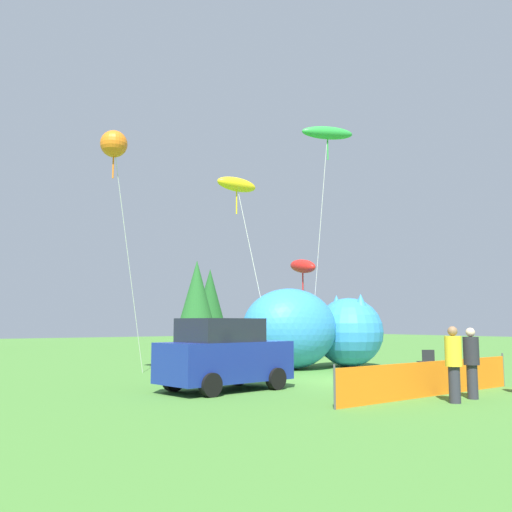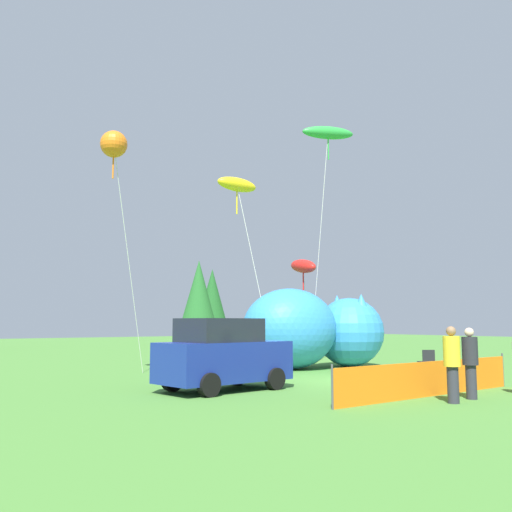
% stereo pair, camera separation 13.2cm
% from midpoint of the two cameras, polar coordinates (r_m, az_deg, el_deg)
% --- Properties ---
extents(ground_plane, '(120.00, 120.00, 0.00)m').
position_cam_midpoint_polar(ground_plane, '(19.55, 10.22, -12.26)').
color(ground_plane, '#477F33').
extents(parked_car, '(4.10, 2.30, 2.06)m').
position_cam_midpoint_polar(parked_car, '(16.68, -3.42, -9.86)').
color(parked_car, navy).
rests_on(parked_car, ground).
extents(folding_chair, '(0.71, 0.71, 0.90)m').
position_cam_midpoint_polar(folding_chair, '(23.22, 16.56, -9.91)').
color(folding_chair, black).
rests_on(folding_chair, ground).
extents(inflatable_cat, '(6.82, 3.93, 3.37)m').
position_cam_midpoint_polar(inflatable_cat, '(24.69, 5.32, -7.53)').
color(inflatable_cat, '#338CD8').
rests_on(inflatable_cat, ground).
extents(safety_fence, '(7.53, 0.47, 1.00)m').
position_cam_midpoint_polar(safety_fence, '(16.19, 16.95, -11.65)').
color(safety_fence, orange).
rests_on(safety_fence, ground).
extents(spectator_in_black_shirt, '(0.40, 0.40, 1.85)m').
position_cam_midpoint_polar(spectator_in_black_shirt, '(14.90, 18.91, -9.90)').
color(spectator_in_black_shirt, '#2D2D38').
rests_on(spectator_in_black_shirt, ground).
extents(spectator_in_red_shirt, '(0.39, 0.39, 1.81)m').
position_cam_midpoint_polar(spectator_in_red_shirt, '(15.86, 20.52, -9.71)').
color(spectator_in_red_shirt, '#2D2D38').
rests_on(spectator_in_red_shirt, ground).
extents(kite_green_fish, '(2.79, 1.30, 11.27)m').
position_cam_midpoint_polar(kite_green_fish, '(27.59, 7.02, 12.04)').
color(kite_green_fish, silver).
rests_on(kite_green_fish, ground).
extents(kite_yellow_hero, '(1.96, 1.95, 8.24)m').
position_cam_midpoint_polar(kite_yellow_hero, '(24.86, -2.09, 7.08)').
color(kite_yellow_hero, silver).
rests_on(kite_yellow_hero, ground).
extents(kite_orange_flower, '(2.41, 1.69, 9.00)m').
position_cam_midpoint_polar(kite_orange_flower, '(22.07, -14.19, 10.75)').
color(kite_orange_flower, silver).
rests_on(kite_orange_flower, ground).
extents(kite_red_lizard, '(2.15, 2.54, 4.92)m').
position_cam_midpoint_polar(kite_red_lizard, '(25.34, 4.55, -1.05)').
color(kite_red_lizard, silver).
rests_on(kite_red_lizard, ground).
extents(horizon_tree_east, '(3.22, 3.22, 7.68)m').
position_cam_midpoint_polar(horizon_tree_east, '(61.53, -4.69, -4.06)').
color(horizon_tree_east, brown).
rests_on(horizon_tree_east, ground).
extents(horizon_tree_mid, '(3.19, 3.19, 7.61)m').
position_cam_midpoint_polar(horizon_tree_mid, '(52.30, -6.02, -3.63)').
color(horizon_tree_mid, brown).
rests_on(horizon_tree_mid, ground).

